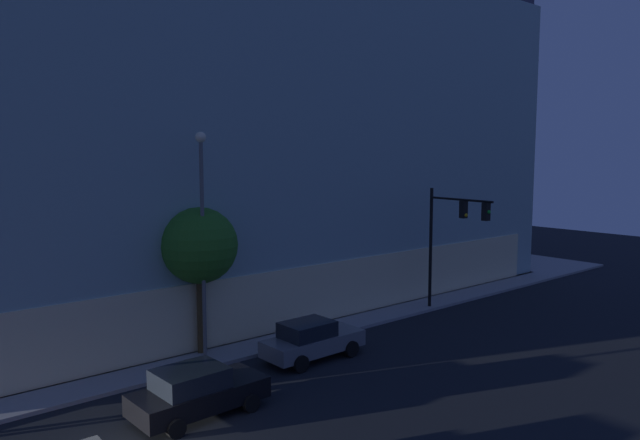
% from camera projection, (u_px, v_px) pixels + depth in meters
% --- Properties ---
extents(modern_building, '(39.26, 27.20, 20.97)m').
position_uv_depth(modern_building, '(196.00, 127.00, 39.30)').
color(modern_building, '#4C4C51').
rests_on(modern_building, ground).
extents(traffic_light_far_corner, '(0.58, 4.22, 6.61)m').
position_uv_depth(traffic_light_far_corner, '(452.00, 227.00, 31.27)').
color(traffic_light_far_corner, black).
rests_on(traffic_light_far_corner, sidewalk_corner).
extents(street_lamp_sidewalk, '(0.44, 0.44, 9.33)m').
position_uv_depth(street_lamp_sidewalk, '(202.00, 221.00, 23.88)').
color(street_lamp_sidewalk, slate).
rests_on(street_lamp_sidewalk, sidewalk_corner).
extents(sidewalk_tree, '(3.22, 3.22, 6.24)m').
position_uv_depth(sidewalk_tree, '(199.00, 246.00, 24.77)').
color(sidewalk_tree, '#49371E').
rests_on(sidewalk_tree, sidewalk_corner).
extents(car_black, '(4.52, 2.27, 1.65)m').
position_uv_depth(car_black, '(197.00, 391.00, 19.37)').
color(car_black, black).
rests_on(car_black, ground).
extents(car_grey, '(4.50, 2.02, 1.66)m').
position_uv_depth(car_grey, '(312.00, 340.00, 24.72)').
color(car_grey, slate).
rests_on(car_grey, ground).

